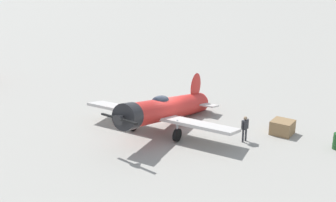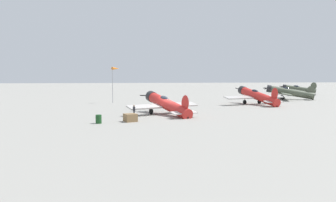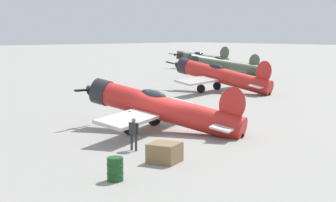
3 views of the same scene
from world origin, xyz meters
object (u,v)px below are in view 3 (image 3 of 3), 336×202
object	(u,v)px
airplane_outer_stand	(201,58)
fuel_drum	(115,169)
airplane_foreground	(160,108)
airplane_far_line	(222,65)
ground_crew_mechanic	(134,131)
airplane_mid_apron	(220,76)
equipment_crate	(165,153)

from	to	relation	value
airplane_outer_stand	fuel_drum	size ratio (longest dim) A/B	11.27
airplane_foreground	airplane_far_line	bearing A→B (deg)	-77.82
airplane_far_line	airplane_outer_stand	world-z (taller)	airplane_outer_stand
airplane_outer_stand	ground_crew_mechanic	world-z (taller)	airplane_outer_stand
fuel_drum	airplane_foreground	bearing A→B (deg)	129.46
airplane_mid_apron	ground_crew_mechanic	bearing A→B (deg)	108.20
airplane_outer_stand	equipment_crate	world-z (taller)	airplane_outer_stand
airplane_mid_apron	airplane_far_line	bearing A→B (deg)	-63.62
airplane_mid_apron	ground_crew_mechanic	distance (m)	26.24
airplane_mid_apron	equipment_crate	world-z (taller)	airplane_mid_apron
equipment_crate	ground_crew_mechanic	bearing A→B (deg)	170.60
equipment_crate	airplane_far_line	bearing A→B (deg)	129.20
airplane_foreground	equipment_crate	size ratio (longest dim) A/B	6.07
airplane_foreground	airplane_outer_stand	bearing A→B (deg)	-72.43
airplane_foreground	fuel_drum	world-z (taller)	airplane_foreground
airplane_outer_stand	equipment_crate	xyz separation A→B (m)	(42.85, -45.45, -1.21)
airplane_far_line	airplane_mid_apron	bearing A→B (deg)	65.95
airplane_far_line	fuel_drum	bearing A→B (deg)	61.70
airplane_far_line	ground_crew_mechanic	distance (m)	42.15
airplane_outer_stand	equipment_crate	distance (m)	62.48
airplane_mid_apron	fuel_drum	xyz separation A→B (m)	(18.20, -25.67, -1.12)
airplane_mid_apron	fuel_drum	distance (m)	31.48
airplane_far_line	airplane_outer_stand	bearing A→B (deg)	-102.69
airplane_mid_apron	airplane_outer_stand	xyz separation A→B (m)	(-25.56, 23.14, 0.06)
airplane_outer_stand	equipment_crate	size ratio (longest dim) A/B	6.33
airplane_foreground	fuel_drum	xyz separation A→B (m)	(6.62, -8.04, -0.90)
airplane_outer_stand	airplane_far_line	bearing A→B (deg)	89.63
airplane_foreground	fuel_drum	size ratio (longest dim) A/B	10.80
airplane_far_line	ground_crew_mechanic	bearing A→B (deg)	60.87
equipment_crate	airplane_foreground	bearing A→B (deg)	140.56
airplane_mid_apron	equipment_crate	bearing A→B (deg)	112.38
ground_crew_mechanic	fuel_drum	bearing A→B (deg)	-145.66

